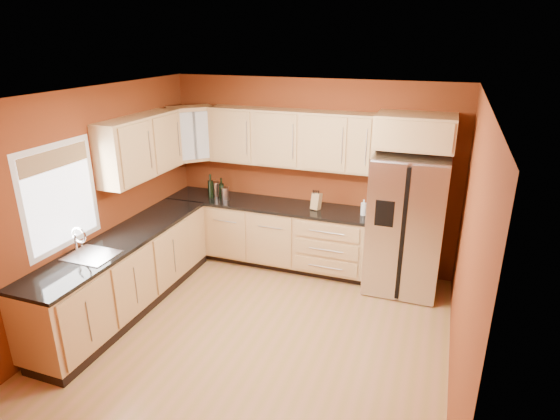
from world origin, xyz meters
name	(u,v)px	position (x,y,z in m)	size (l,w,h in m)	color
floor	(258,335)	(0.00, 0.00, 0.00)	(4.00, 4.00, 0.00)	#A47E3F
ceiling	(254,95)	(0.00, 0.00, 2.60)	(4.00, 4.00, 0.00)	silver
wall_back	(312,175)	(0.00, 2.00, 1.30)	(4.00, 0.04, 2.60)	maroon
wall_front	(135,340)	(0.00, -2.00, 1.30)	(4.00, 0.04, 2.60)	maroon
wall_left	(95,204)	(-2.00, 0.00, 1.30)	(0.04, 4.00, 2.60)	maroon
wall_right	(467,256)	(2.00, 0.00, 1.30)	(0.04, 4.00, 2.60)	maroon
base_cabinets_back	(267,234)	(-0.55, 1.70, 0.44)	(2.90, 0.60, 0.88)	tan
base_cabinets_left	(126,275)	(-1.70, 0.00, 0.44)	(0.60, 2.80, 0.88)	tan
countertop_back	(267,204)	(-0.55, 1.69, 0.90)	(2.90, 0.62, 0.04)	black
countertop_left	(122,239)	(-1.69, 0.00, 0.90)	(0.62, 2.80, 0.04)	black
upper_cabinets_back	(291,138)	(-0.25, 1.83, 1.83)	(2.30, 0.33, 0.75)	tan
upper_cabinets_left	(141,147)	(-1.83, 0.72, 1.83)	(0.33, 1.35, 0.75)	tan
corner_upper_cabinet	(191,134)	(-1.67, 1.67, 1.83)	(0.62, 0.33, 0.75)	tan
over_fridge_cabinet	(415,131)	(1.35, 1.70, 2.05)	(0.92, 0.60, 0.40)	tan
refrigerator	(406,224)	(1.35, 1.62, 0.89)	(0.90, 0.75, 1.78)	#B5B5BA
window	(60,197)	(-1.98, -0.50, 1.55)	(0.03, 0.90, 1.00)	white
sink_faucet	(90,243)	(-1.69, -0.50, 1.07)	(0.50, 0.42, 0.30)	white
canister_left	(216,189)	(-1.36, 1.73, 1.03)	(0.13, 0.13, 0.21)	#B5B5BA
canister_right	(225,194)	(-1.16, 1.62, 1.01)	(0.11, 0.11, 0.18)	#B5B5BA
wine_bottle_a	(211,186)	(-1.39, 1.63, 1.09)	(0.08, 0.08, 0.35)	black
wine_bottle_b	(221,188)	(-1.22, 1.64, 1.08)	(0.07, 0.07, 0.31)	black
knife_block	(316,201)	(0.16, 1.69, 1.03)	(0.11, 0.10, 0.22)	tan
soap_dispenser	(363,207)	(0.80, 1.68, 1.02)	(0.07, 0.07, 0.21)	white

